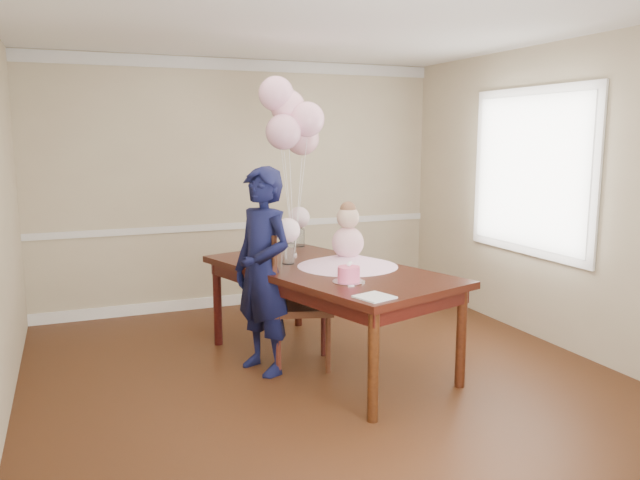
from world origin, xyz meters
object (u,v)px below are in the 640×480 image
at_px(dining_chair_seat, 302,307).
at_px(woman, 263,271).
at_px(dining_table_top, 328,271).
at_px(birthday_cake, 349,274).

bearing_deg(dining_chair_seat, woman, -162.68).
bearing_deg(dining_table_top, woman, 156.63).
height_order(dining_chair_seat, woman, woman).
relative_size(dining_chair_seat, woman, 0.29).
xyz_separation_m(dining_table_top, woman, (-0.54, 0.06, 0.03)).
distance_m(dining_chair_seat, woman, 0.46).
distance_m(dining_table_top, woman, 0.54).
bearing_deg(birthday_cake, woman, 129.02).
distance_m(dining_table_top, birthday_cake, 0.55).
bearing_deg(woman, dining_chair_seat, 69.17).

